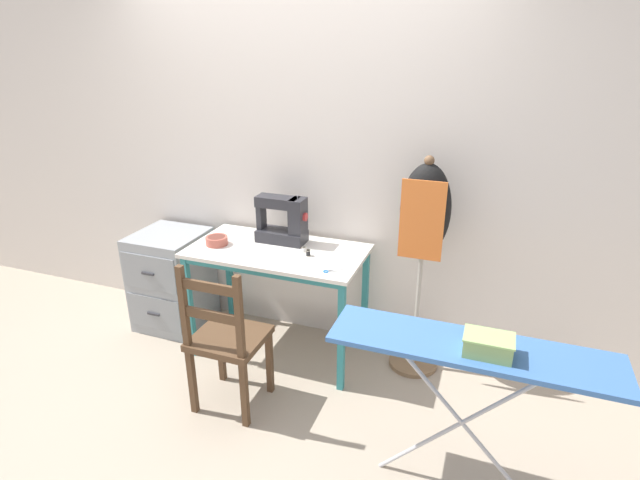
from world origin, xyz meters
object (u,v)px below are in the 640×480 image
Objects in this scene: fabric_bowl at (217,240)px; wooden_chair at (227,340)px; thread_spool_mid_table at (308,253)px; thread_spool_near_machine at (304,249)px; dress_form at (424,224)px; filing_cabinet at (172,279)px; scissors at (331,271)px; ironing_board at (471,355)px; storage_box at (488,345)px; sewing_machine at (284,221)px.

wooden_chair is (0.38, -0.56, -0.35)m from fabric_bowl.
thread_spool_mid_table is (0.64, 0.03, -0.01)m from fabric_bowl.
thread_spool_near_machine is 0.78m from dress_form.
fabric_bowl reaches higher than filing_cabinet.
filing_cabinet is (-1.35, 0.25, -0.41)m from scissors.
thread_spool_mid_table is 0.03× the size of ironing_board.
dress_form is 6.94× the size of storage_box.
scissors is 0.65× the size of storage_box.
wooden_chair reaches higher than ironing_board.
storage_box reaches higher than thread_spool_near_machine.
fabric_bowl reaches higher than ironing_board.
fabric_bowl is 0.87m from scissors.
thread_spool_near_machine is (0.59, 0.09, -0.01)m from fabric_bowl.
filing_cabinet is at bearing 169.42° from scissors.
thread_spool_near_machine is 0.04× the size of filing_cabinet.
thread_spool_near_machine reaches higher than filing_cabinet.
scissors is at bearing 145.20° from ironing_board.
dress_form is (0.69, 0.17, 0.22)m from thread_spool_mid_table.
storage_box is at bearing -65.66° from dress_form.
thread_spool_near_machine is at bearing 133.28° from thread_spool_mid_table.
sewing_machine is at bearing 144.64° from ironing_board.
scissors is 0.63m from dress_form.
storage_box is (2.26, -0.88, 0.49)m from filing_cabinet.
scissors is at bearing 42.25° from wooden_chair.
ironing_board is at bearing -34.80° from scissors.
storage_box is (1.39, -0.19, 0.41)m from wooden_chair.
thread_spool_mid_table reaches higher than thread_spool_near_machine.
scissors is 0.18× the size of filing_cabinet.
thread_spool_mid_table is 0.03× the size of dress_form.
dress_form is at bearing 112.02° from ironing_board.
sewing_machine is 0.47m from fabric_bowl.
dress_form is at bearing 8.77° from fabric_bowl.
thread_spool_mid_table is at bearing 144.59° from ironing_board.
ironing_board is (0.37, -0.92, -0.24)m from dress_form.
thread_spool_near_machine is at bearing 71.52° from wooden_chair.
thread_spool_mid_table is 0.06× the size of filing_cabinet.
storage_box is (0.91, -0.63, 0.09)m from scissors.
dress_form is 1.16× the size of ironing_board.
fabric_bowl is 0.16× the size of wooden_chair.
thread_spool_near_machine is 0.03× the size of wooden_chair.
sewing_machine is 0.48× the size of filing_cabinet.
thread_spool_near_machine is at bearing 140.32° from scissors.
storage_box is (1.12, -0.79, 0.07)m from thread_spool_mid_table.
sewing_machine is 1.69× the size of storage_box.
ironing_board is at bearing -35.36° from sewing_machine.
ironing_board is (1.33, -0.15, 0.32)m from wooden_chair.
thread_spool_mid_table is 1.38m from storage_box.
scissors is 0.14× the size of wooden_chair.
filing_cabinet is at bearing 158.70° from storage_box.
thread_spool_mid_table is 1.30m from ironing_board.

